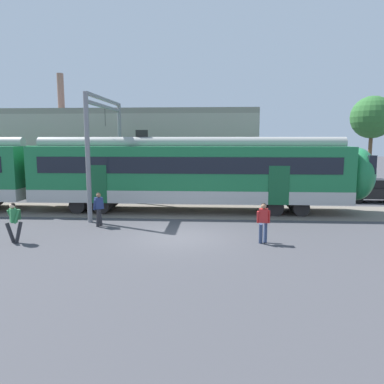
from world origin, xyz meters
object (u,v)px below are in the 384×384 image
(pedestrian_red, at_px, (263,220))
(parked_car_black, at_px, (373,190))
(commuter_train, at_px, (46,172))
(pedestrian_green, at_px, (14,219))
(pedestrian_navy, at_px, (99,206))

(pedestrian_red, height_order, parked_car_black, pedestrian_red)
(parked_car_black, bearing_deg, commuter_train, -168.80)
(commuter_train, relative_size, parked_car_black, 9.47)
(commuter_train, bearing_deg, pedestrian_green, -74.99)
(pedestrian_navy, distance_m, parked_car_black, 18.20)
(parked_car_black, bearing_deg, pedestrian_green, -149.03)
(commuter_train, bearing_deg, parked_car_black, 11.20)
(pedestrian_green, bearing_deg, parked_car_black, 30.97)
(commuter_train, distance_m, pedestrian_navy, 6.16)
(pedestrian_green, distance_m, parked_car_black, 21.90)
(commuter_train, relative_size, pedestrian_red, 22.83)
(pedestrian_red, relative_size, parked_car_black, 0.41)
(commuter_train, xyz_separation_m, pedestrian_red, (12.02, -6.61, -1.29))
(pedestrian_green, relative_size, parked_car_black, 0.41)
(pedestrian_green, height_order, pedestrian_navy, same)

